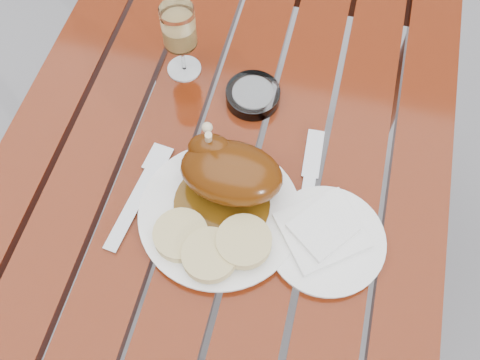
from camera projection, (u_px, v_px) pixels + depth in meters
name	position (u px, v px, depth m)	size (l,w,h in m)	color
ground	(229.00, 287.00, 1.61)	(60.00, 60.00, 0.00)	slate
table	(226.00, 240.00, 1.28)	(0.80, 1.20, 0.75)	maroon
dinner_plate	(220.00, 214.00, 0.89)	(0.27, 0.27, 0.02)	white
roast_duck	(228.00, 171.00, 0.87)	(0.17, 0.17, 0.12)	#543209
bread_dumplings	(211.00, 244.00, 0.84)	(0.19, 0.12, 0.03)	#D7C583
wine_glass	(181.00, 41.00, 0.98)	(0.07, 0.07, 0.16)	tan
side_plate	(326.00, 241.00, 0.87)	(0.19, 0.19, 0.02)	white
napkin	(322.00, 231.00, 0.86)	(0.12, 0.11, 0.01)	white
ashtray	(253.00, 95.00, 1.00)	(0.10, 0.10, 0.03)	#B2B7BC
fork	(136.00, 200.00, 0.91)	(0.02, 0.20, 0.01)	gray
knife	(306.00, 203.00, 0.91)	(0.02, 0.22, 0.01)	gray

